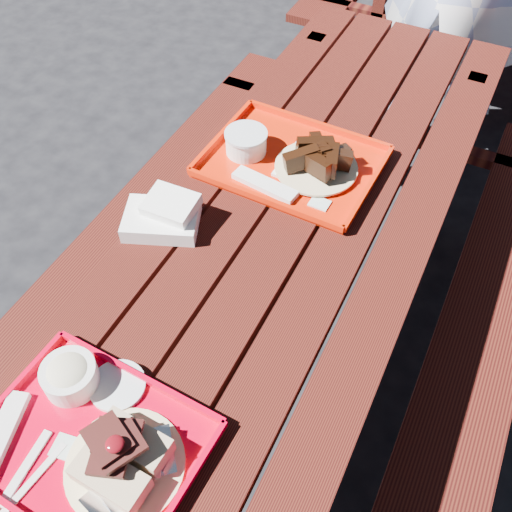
# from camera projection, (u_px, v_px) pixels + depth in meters

# --- Properties ---
(ground) EXTENTS (60.00, 60.00, 0.00)m
(ground) POSITION_uv_depth(u_px,v_px,m) (274.00, 372.00, 2.07)
(ground) COLOR black
(ground) RESTS_ON ground
(picnic_table_near) EXTENTS (1.41, 2.40, 0.75)m
(picnic_table_near) POSITION_uv_depth(u_px,v_px,m) (279.00, 278.00, 1.64)
(picnic_table_near) COLOR #46160D
(picnic_table_near) RESTS_ON ground
(near_tray) EXTENTS (0.45, 0.37, 0.14)m
(near_tray) POSITION_uv_depth(u_px,v_px,m) (94.00, 431.00, 1.12)
(near_tray) COLOR red
(near_tray) RESTS_ON picnic_table_near
(far_tray) EXTENTS (0.50, 0.40, 0.08)m
(far_tray) POSITION_uv_depth(u_px,v_px,m) (289.00, 160.00, 1.64)
(far_tray) COLOR red
(far_tray) RESTS_ON picnic_table_near
(white_cloth) EXTENTS (0.23, 0.20, 0.08)m
(white_cloth) POSITION_uv_depth(u_px,v_px,m) (164.00, 216.00, 1.49)
(white_cloth) COLOR white
(white_cloth) RESTS_ON picnic_table_near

